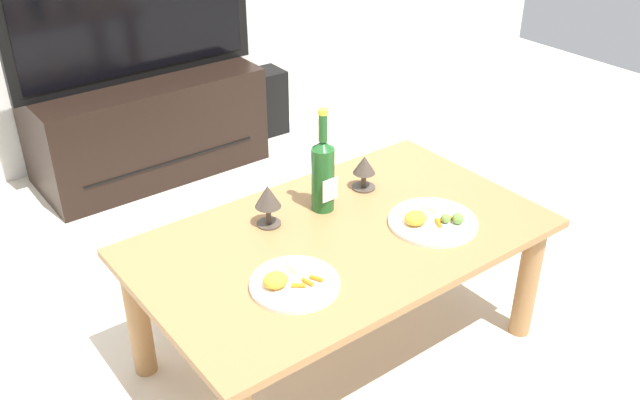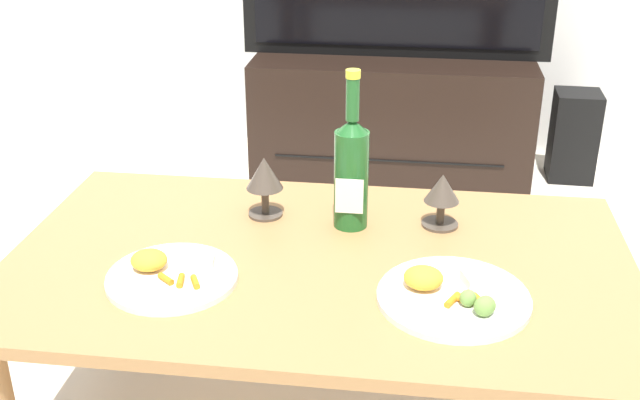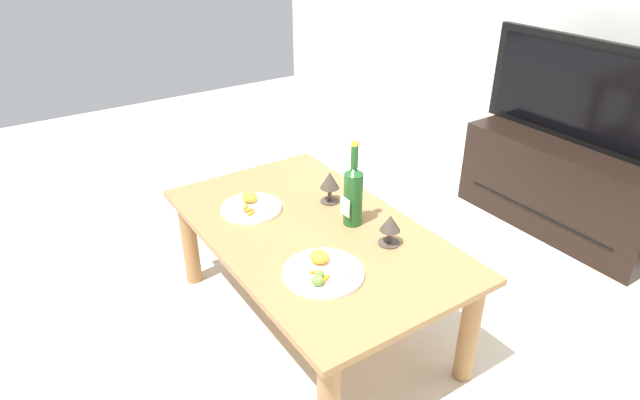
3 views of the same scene
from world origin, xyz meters
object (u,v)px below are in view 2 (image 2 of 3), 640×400
at_px(tv_stand, 392,115).
at_px(goblet_left, 264,177).
at_px(dining_table, 319,291).
at_px(dinner_plate_left, 170,274).
at_px(goblet_right, 442,192).
at_px(wine_bottle, 351,168).
at_px(dinner_plate_right, 453,295).
at_px(floor_speaker, 574,136).

distance_m(tv_stand, goblet_left, 1.43).
height_order(dining_table, dinner_plate_left, dinner_plate_left).
relative_size(tv_stand, goblet_right, 8.89).
xyz_separation_m(tv_stand, wine_bottle, (-0.03, -1.40, 0.35)).
relative_size(dinner_plate_left, dinner_plate_right, 0.89).
distance_m(dining_table, dinner_plate_left, 0.30).
relative_size(goblet_left, dinner_plate_left, 0.55).
xyz_separation_m(floor_speaker, dinner_plate_left, (-1.03, -1.70, 0.29)).
bearing_deg(dinner_plate_right, dinner_plate_left, 179.70).
bearing_deg(wine_bottle, floor_speaker, 63.23).
bearing_deg(wine_bottle, dinner_plate_right, -52.71).
xyz_separation_m(tv_stand, goblet_left, (-0.21, -1.38, 0.31)).
height_order(tv_stand, dinner_plate_right, dinner_plate_right).
height_order(floor_speaker, dinner_plate_left, dinner_plate_left).
relative_size(tv_stand, floor_speaker, 3.02).
bearing_deg(dinner_plate_left, dinner_plate_right, -0.30).
bearing_deg(dining_table, goblet_left, 128.82).
height_order(dining_table, floor_speaker, dining_table).
bearing_deg(wine_bottle, tv_stand, 88.90).
bearing_deg(dinner_plate_left, goblet_left, 67.90).
bearing_deg(dinner_plate_right, goblet_left, 143.08).
height_order(goblet_right, dinner_plate_left, goblet_right).
relative_size(dining_table, wine_bottle, 3.62).
xyz_separation_m(tv_stand, goblet_right, (0.16, -1.38, 0.30)).
height_order(floor_speaker, dinner_plate_right, dinner_plate_right).
distance_m(tv_stand, dinner_plate_right, 1.70).
bearing_deg(dinner_plate_right, wine_bottle, 127.29).
relative_size(tv_stand, dinner_plate_left, 4.27).
distance_m(floor_speaker, wine_bottle, 1.65).
distance_m(dining_table, goblet_right, 0.33).
relative_size(wine_bottle, goblet_right, 2.89).
xyz_separation_m(dining_table, dinner_plate_right, (0.26, -0.12, 0.09)).
relative_size(dining_table, dinner_plate_right, 4.49).
height_order(tv_stand, goblet_right, goblet_right).
relative_size(tv_stand, wine_bottle, 3.08).
relative_size(goblet_left, dinner_plate_right, 0.50).
relative_size(floor_speaker, dinner_plate_left, 1.41).
distance_m(goblet_left, dinner_plate_left, 0.33).
xyz_separation_m(dining_table, dinner_plate_left, (-0.26, -0.12, 0.09)).
bearing_deg(dinner_plate_left, dining_table, 24.76).
distance_m(dinner_plate_left, dinner_plate_right, 0.52).
bearing_deg(dining_table, floor_speaker, 64.09).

